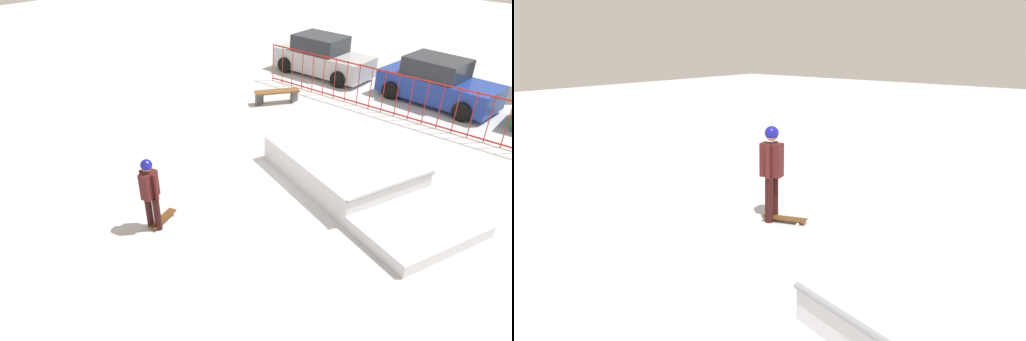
# 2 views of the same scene
# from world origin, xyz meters

# --- Properties ---
(ground_plane) EXTENTS (60.00, 60.00, 0.00)m
(ground_plane) POSITION_xyz_m (0.00, 0.00, 0.00)
(ground_plane) COLOR silver
(skate_ramp) EXTENTS (5.94, 4.14, 0.74)m
(skate_ramp) POSITION_xyz_m (1.62, 1.12, 0.32)
(skate_ramp) COLOR silver
(skate_ramp) RESTS_ON ground
(skater) EXTENTS (0.43, 0.42, 1.73)m
(skater) POSITION_xyz_m (-0.58, -3.40, 1.01)
(skater) COLOR black
(skater) RESTS_ON ground
(skateboard) EXTENTS (0.45, 0.82, 0.09)m
(skateboard) POSITION_xyz_m (-0.63, -3.14, 0.08)
(skateboard) COLOR #593314
(skateboard) RESTS_ON ground
(perimeter_fence) EXTENTS (10.30, 0.30, 1.50)m
(perimeter_fence) POSITION_xyz_m (-0.00, 5.78, 0.77)
(perimeter_fence) COLOR maroon
(perimeter_fence) RESTS_ON ground
(park_bench) EXTENTS (1.21, 1.56, 0.48)m
(park_bench) POSITION_xyz_m (-3.39, 3.91, 0.36)
(park_bench) COLOR brown
(park_bench) RESTS_ON ground
(parked_car_silver) EXTENTS (4.12, 1.95, 1.60)m
(parked_car_silver) POSITION_xyz_m (-4.16, 7.65, 0.72)
(parked_car_silver) COLOR #B7B7BC
(parked_car_silver) RESTS_ON ground
(parked_car_blue) EXTENTS (4.20, 2.14, 1.60)m
(parked_car_blue) POSITION_xyz_m (0.69, 7.90, 0.72)
(parked_car_blue) COLOR #1E3899
(parked_car_blue) RESTS_ON ground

